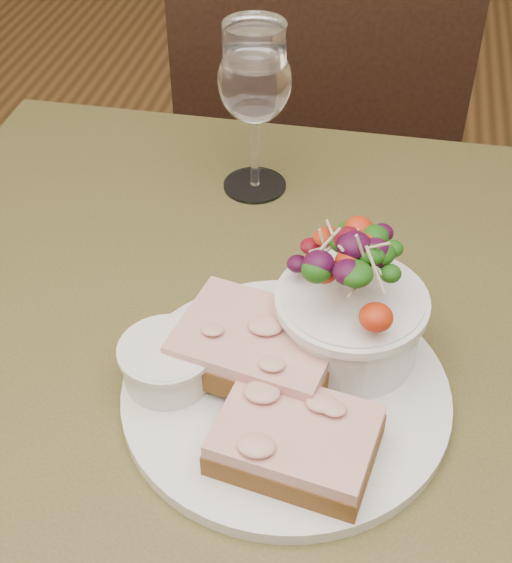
% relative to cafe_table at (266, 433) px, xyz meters
% --- Properties ---
extents(cafe_table, '(0.80, 0.80, 0.75)m').
position_rel_cafe_table_xyz_m(cafe_table, '(0.00, 0.00, 0.00)').
color(cafe_table, '#3E3A1A').
rests_on(cafe_table, ground).
extents(chair_far, '(0.49, 0.49, 0.90)m').
position_rel_cafe_table_xyz_m(chair_far, '(-0.06, 0.73, -0.36)').
color(chair_far, black).
rests_on(chair_far, ground).
extents(dinner_plate, '(0.27, 0.27, 0.01)m').
position_rel_cafe_table_xyz_m(dinner_plate, '(0.02, -0.04, 0.11)').
color(dinner_plate, white).
rests_on(dinner_plate, cafe_table).
extents(sandwich_front, '(0.13, 0.10, 0.03)m').
position_rel_cafe_table_xyz_m(sandwich_front, '(0.04, -0.10, 0.13)').
color(sandwich_front, '#4D3014').
rests_on(sandwich_front, dinner_plate).
extents(sandwich_back, '(0.15, 0.12, 0.03)m').
position_rel_cafe_table_xyz_m(sandwich_back, '(-0.00, -0.02, 0.14)').
color(sandwich_back, '#4D3014').
rests_on(sandwich_back, dinner_plate).
extents(ramekin, '(0.07, 0.07, 0.04)m').
position_rel_cafe_table_xyz_m(ramekin, '(-0.07, -0.05, 0.13)').
color(ramekin, silver).
rests_on(ramekin, dinner_plate).
extents(salad_bowl, '(0.12, 0.12, 0.13)m').
position_rel_cafe_table_xyz_m(salad_bowl, '(0.07, 0.01, 0.17)').
color(salad_bowl, white).
rests_on(salad_bowl, dinner_plate).
extents(garnish, '(0.05, 0.04, 0.02)m').
position_rel_cafe_table_xyz_m(garnish, '(-0.05, 0.03, 0.12)').
color(garnish, '#0F3309').
rests_on(garnish, dinner_plate).
extents(wine_glass, '(0.08, 0.08, 0.18)m').
position_rel_cafe_table_xyz_m(wine_glass, '(-0.06, 0.26, 0.22)').
color(wine_glass, white).
rests_on(wine_glass, cafe_table).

